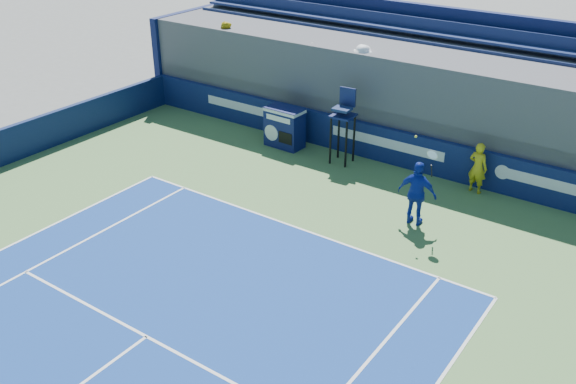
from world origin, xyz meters
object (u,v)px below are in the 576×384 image
Objects in this scene: ball_person at (478,168)px; umpire_chair at (344,118)px; match_clock at (285,126)px; tennis_player at (417,193)px.

umpire_chair is (-4.35, -0.43, 0.73)m from ball_person.
umpire_chair reaches higher than match_clock.
umpire_chair reaches higher than ball_person.
tennis_player reaches higher than match_clock.
ball_person is 0.63× the size of umpire_chair.
match_clock is 0.56× the size of umpire_chair.
tennis_player is at bearing -32.39° from umpire_chair.
match_clock is 6.44m from tennis_player.
ball_person is at bearing 3.80° from match_clock.
tennis_player is at bearing -21.23° from match_clock.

